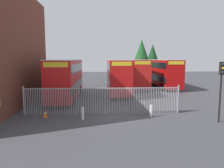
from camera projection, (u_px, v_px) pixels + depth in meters
The scene contains 12 objects.
ground_plane at pixel (110, 97), 24.96m from camera, with size 100.00×100.00×0.00m, color #3D3D42.
palisade_fence at pixel (102, 100), 16.83m from camera, with size 12.71×0.14×2.35m.
double_decker_bus_near_gate at pixel (67, 78), 23.32m from camera, with size 2.54×10.81×4.42m.
double_decker_bus_behind_fence_left at pixel (118, 75), 27.38m from camera, with size 2.54×10.81×4.42m.
double_decker_bus_behind_fence_right at pixel (164, 72), 32.96m from camera, with size 2.54×10.81×4.42m.
double_decker_bus_far_back at pixel (136, 72), 33.01m from camera, with size 2.54×10.81×4.42m.
bollard_near_left at pixel (83, 113), 15.36m from camera, with size 0.20×0.20×0.95m, color silver.
bollard_center_front at pixel (151, 111), 16.04m from camera, with size 0.20×0.20×0.95m, color silver.
traffic_cone_by_gate at pixel (45, 113), 16.06m from camera, with size 0.34×0.34×0.59m.
traffic_light_kerbside at pixel (221, 81), 14.42m from camera, with size 0.28×0.33×4.30m.
tree_tall_back at pixel (152, 57), 43.62m from camera, with size 3.75×3.75×7.57m.
tree_short_side at pixel (142, 56), 40.63m from camera, with size 4.43×4.43×8.34m.
Camera 1 is at (-1.05, -16.58, 4.46)m, focal length 33.18 mm.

